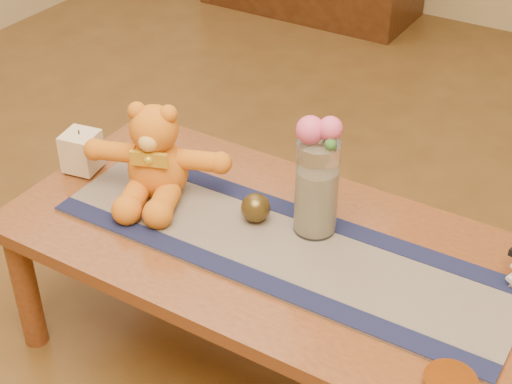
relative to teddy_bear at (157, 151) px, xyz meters
The scene contains 19 objects.
floor 0.70m from the teddy_bear, ahead, with size 5.50×5.50×0.00m, color #553718.
coffee_table_top 0.41m from the teddy_bear, ahead, with size 1.40×0.70×0.04m, color #612F17.
table_leg_fl 0.56m from the teddy_bear, 131.11° to the right, with size 0.07×0.07×0.41m, color #612F17.
table_leg_bl 0.54m from the teddy_bear, 134.23° to the left, with size 0.07×0.07×0.41m, color #612F17.
persian_runner 0.43m from the teddy_bear, ahead, with size 1.20×0.35×0.01m, color #1B1741.
runner_border_near 0.46m from the teddy_bear, 23.66° to the right, with size 1.20×0.06×0.00m, color #14183C.
runner_border_far 0.44m from the teddy_bear, 15.44° to the left, with size 1.20×0.06×0.00m, color #14183C.
teddy_bear is the anchor object (origin of this frame).
pillar_candle 0.27m from the teddy_bear, behind, with size 0.09×0.09×0.11m, color beige.
candle_wick 0.26m from the teddy_bear, behind, with size 0.00×0.00×0.01m, color black.
glass_vase 0.45m from the teddy_bear, ahead, with size 0.11×0.11×0.26m, color silver.
potpourri_fill 0.46m from the teddy_bear, ahead, with size 0.09×0.09×0.18m, color beige.
rose_left 0.46m from the teddy_bear, ahead, with size 0.07×0.07×0.07m, color #E75187.
rose_right 0.51m from the teddy_bear, ahead, with size 0.06×0.06×0.06m, color #E75187.
blue_flower_back 0.50m from the teddy_bear, 12.99° to the left, with size 0.04×0.04×0.04m, color #444694.
blue_flower_side 0.45m from the teddy_bear, 12.23° to the left, with size 0.04×0.04×0.04m, color #444694.
leaf_sprig 0.51m from the teddy_bear, ahead, with size 0.03×0.03×0.03m, color #33662D.
bronze_ball 0.31m from the teddy_bear, ahead, with size 0.08×0.08×0.08m, color #4C3B19.
amber_dish 0.97m from the teddy_bear, 15.08° to the right, with size 0.11×0.11×0.03m, color #BF5914.
Camera 1 is at (0.77, -1.35, 1.68)m, focal length 54.05 mm.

